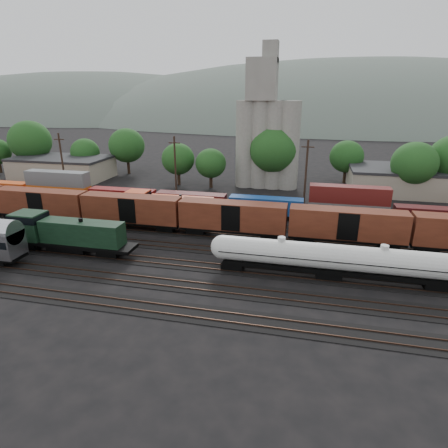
% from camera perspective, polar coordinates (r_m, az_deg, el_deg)
% --- Properties ---
extents(ground, '(600.00, 600.00, 0.00)m').
position_cam_1_polar(ground, '(49.62, -2.69, -3.85)').
color(ground, black).
extents(tracks, '(180.00, 33.20, 0.20)m').
position_cam_1_polar(tracks, '(49.60, -2.70, -3.80)').
color(tracks, black).
rests_on(tracks, ground).
extents(green_locomotive, '(17.96, 3.17, 4.75)m').
position_cam_1_polar(green_locomotive, '(52.10, -23.65, -1.20)').
color(green_locomotive, black).
rests_on(green_locomotive, ground).
extents(tank_car_a, '(16.18, 2.90, 4.24)m').
position_cam_1_polar(tank_car_a, '(42.51, 8.65, -4.49)').
color(tank_car_a, silver).
rests_on(tank_car_a, ground).
extents(tank_car_b, '(16.25, 2.91, 4.26)m').
position_cam_1_polar(tank_car_b, '(43.26, 22.98, -5.45)').
color(tank_car_b, silver).
rests_on(tank_car_b, ground).
extents(orange_locomotive, '(17.28, 2.88, 4.32)m').
position_cam_1_polar(orange_locomotive, '(60.74, -9.22, 2.82)').
color(orange_locomotive, black).
rests_on(orange_locomotive, ground).
extents(boxcar_string, '(169.00, 2.90, 4.20)m').
position_cam_1_polar(boxcar_string, '(51.86, 18.23, -0.11)').
color(boxcar_string, black).
rests_on(boxcar_string, ground).
extents(container_wall, '(160.00, 2.60, 5.80)m').
position_cam_1_polar(container_wall, '(65.26, -7.64, 3.99)').
color(container_wall, black).
rests_on(container_wall, ground).
extents(grain_silo, '(13.40, 5.00, 29.00)m').
position_cam_1_polar(grain_silo, '(80.80, 6.49, 13.42)').
color(grain_silo, gray).
rests_on(grain_silo, ground).
extents(industrial_sheds, '(119.38, 17.26, 5.10)m').
position_cam_1_polar(industrial_sheds, '(81.13, 8.56, 7.13)').
color(industrial_sheds, '#9E937F').
rests_on(industrial_sheds, ground).
extents(tree_band, '(164.12, 21.34, 13.91)m').
position_cam_1_polar(tree_band, '(81.98, 12.07, 10.46)').
color(tree_band, black).
rests_on(tree_band, ground).
extents(utility_poles, '(122.20, 0.36, 12.00)m').
position_cam_1_polar(utility_poles, '(68.33, 2.18, 8.15)').
color(utility_poles, black).
rests_on(utility_poles, ground).
extents(distant_hills, '(860.00, 286.00, 130.00)m').
position_cam_1_polar(distant_hills, '(306.71, 15.20, 11.32)').
color(distant_hills, '#59665B').
rests_on(distant_hills, ground).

